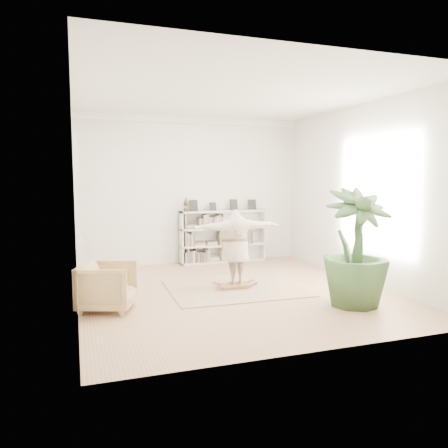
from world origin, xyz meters
The scene contains 9 objects.
floor centered at (0.00, 0.00, 0.00)m, with size 6.00×6.00×0.00m, color #A27853.
room_shell centered at (0.00, 2.94, 3.51)m, with size 6.00×6.00×6.00m.
doors centered at (-2.70, 1.30, 1.40)m, with size 0.09×1.78×2.92m.
bookshelf centered at (0.74, 2.82, 0.64)m, with size 2.20×0.35×1.64m.
armchair centered at (-2.30, -0.42, 0.38)m, with size 0.82×0.84×0.76m, color tan.
rug centered at (0.10, 0.17, 0.01)m, with size 2.50×2.00×0.02m, color tan.
rocker_board centered at (0.10, 0.17, 0.07)m, with size 0.56×0.35×0.12m.
person centered at (0.10, 0.17, 0.85)m, with size 1.75×0.48×1.43m, color #C7AC95.
houseplant centered at (1.58, -1.49, 0.98)m, with size 1.09×1.09×1.95m, color #2F4C26.
Camera 1 is at (-2.74, -7.48, 2.10)m, focal length 35.00 mm.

